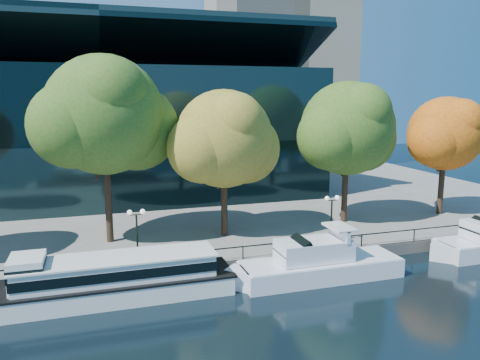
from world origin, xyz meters
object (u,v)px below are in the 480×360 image
object	(u,v)px
tree_3	(226,141)
lamp_1	(137,224)
cruiser_near	(314,263)
tree_4	(349,130)
tour_boat	(102,278)
tree_5	(447,135)
tree_2	(107,117)
lamp_2	(332,208)

from	to	relation	value
tree_3	lamp_1	world-z (taller)	tree_3
cruiser_near	tree_4	world-z (taller)	tree_4
tour_boat	tree_5	xyz separation A→B (m)	(33.53, 8.73, 7.62)
tour_boat	tree_2	world-z (taller)	tree_2
tree_5	lamp_1	world-z (taller)	tree_5
tree_3	lamp_1	xyz separation A→B (m)	(-7.99, -4.93, -5.20)
cruiser_near	lamp_2	distance (m)	6.05
cruiser_near	lamp_2	world-z (taller)	lamp_2
tree_4	tree_5	bearing A→B (deg)	-1.48
tree_2	tree_4	size ratio (longest dim) A/B	1.14
tree_4	lamp_2	xyz separation A→B (m)	(-4.76, -5.88, -5.76)
tree_4	lamp_2	distance (m)	9.50
tree_2	tree_4	xyz separation A→B (m)	(21.69, -0.12, -1.48)
tree_2	lamp_1	bearing A→B (deg)	-75.77
tour_boat	tree_4	bearing A→B (deg)	21.64
tree_4	tree_3	bearing A→B (deg)	-175.58
tree_3	tree_5	size ratio (longest dim) A/B	1.05
tree_2	lamp_2	distance (m)	19.37
tree_2	cruiser_near	bearing A→B (deg)	-36.81
tree_3	lamp_2	bearing A→B (deg)	-33.61
cruiser_near	tree_4	size ratio (longest dim) A/B	0.98
tree_4	tour_boat	bearing A→B (deg)	-158.36
tree_5	lamp_1	size ratio (longest dim) A/B	2.94
tree_2	tree_5	xyz separation A→B (m)	(32.53, -0.40, -2.19)
tree_3	lamp_2	xyz separation A→B (m)	(7.42, -4.93, -5.20)
tour_boat	tree_4	distance (m)	25.80
tour_boat	lamp_1	size ratio (longest dim) A/B	4.35
tree_3	lamp_2	distance (m)	10.32
cruiser_near	tree_5	world-z (taller)	tree_5
cruiser_near	tree_5	xyz separation A→B (m)	(19.06, 9.68, 7.86)
cruiser_near	tour_boat	bearing A→B (deg)	176.22
tour_boat	lamp_1	xyz separation A→B (m)	(2.52, 3.13, 2.57)
tour_boat	cruiser_near	world-z (taller)	cruiser_near
cruiser_near	tree_2	world-z (taller)	tree_2
tree_5	lamp_2	bearing A→B (deg)	-160.26
tree_2	tree_3	xyz separation A→B (m)	(9.51, -1.06, -2.04)
cruiser_near	tree_3	bearing A→B (deg)	113.68
lamp_1	lamp_2	size ratio (longest dim) A/B	1.00
tree_4	tree_2	bearing A→B (deg)	179.70
cruiser_near	lamp_1	bearing A→B (deg)	161.12
cruiser_near	lamp_2	xyz separation A→B (m)	(3.47, 4.08, 2.81)
cruiser_near	lamp_2	bearing A→B (deg)	49.66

